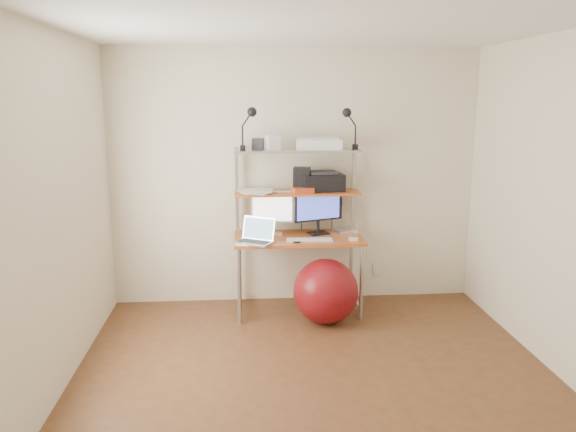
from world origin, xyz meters
name	(u,v)px	position (x,y,z in m)	size (l,w,h in m)	color
room	(320,216)	(0.00, 0.00, 1.25)	(3.60, 3.60, 3.60)	brown
computer_desk	(298,213)	(0.00, 1.50, 0.96)	(1.20, 0.60, 1.57)	#C26025
wall_outlet	(377,268)	(0.85, 1.79, 0.30)	(0.08, 0.01, 0.12)	silver
monitor_silver	(272,210)	(-0.24, 1.55, 0.98)	(0.41, 0.15, 0.46)	silver
monitor_black	(318,208)	(0.20, 1.56, 0.99)	(0.48, 0.22, 0.50)	black
laptop	(257,237)	(-0.40, 1.28, 0.79)	(0.40, 0.38, 0.28)	silver
keyboard	(309,240)	(0.09, 1.30, 0.75)	(0.42, 0.12, 0.01)	silver
mouse	(353,239)	(0.49, 1.27, 0.75)	(0.08, 0.05, 0.02)	silver
mac_mini	(344,231)	(0.46, 1.56, 0.76)	(0.20, 0.20, 0.04)	silver
phone	(296,241)	(-0.03, 1.26, 0.74)	(0.06, 0.12, 0.01)	black
printer	(322,181)	(0.24, 1.61, 1.24)	(0.42, 0.31, 0.19)	black
nas_cube	(302,179)	(0.04, 1.57, 1.27)	(0.16, 0.16, 0.23)	black
red_box	(303,190)	(0.04, 1.48, 1.18)	(0.19, 0.13, 0.05)	#B0401C
scanner	(319,143)	(0.20, 1.58, 1.60)	(0.44, 0.31, 0.11)	silver
box_white	(273,142)	(-0.23, 1.53, 1.62)	(0.12, 0.10, 0.14)	silver
box_grey	(258,144)	(-0.37, 1.60, 1.60)	(0.10, 0.10, 0.10)	#2B2B2D
clip_lamp_left	(250,119)	(-0.44, 1.49, 1.84)	(0.16, 0.09, 0.39)	black
clip_lamp_right	(349,119)	(0.47, 1.53, 1.83)	(0.15, 0.08, 0.38)	black
exercise_ball	(326,291)	(0.22, 1.14, 0.30)	(0.60, 0.60, 0.60)	maroon
paper_stack	(258,191)	(-0.37, 1.57, 1.16)	(0.41, 0.43, 0.02)	white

